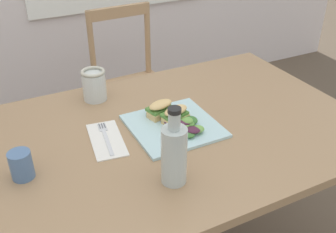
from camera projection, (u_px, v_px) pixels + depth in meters
dining_table at (164, 160)px, 1.34m from camera, size 1.34×0.86×0.74m
chair_wooden_far at (133, 87)px, 2.20m from camera, size 0.42×0.42×0.87m
plate_lunch at (173, 126)px, 1.30m from camera, size 0.28×0.28×0.01m
sandwich_half_front at (176, 114)px, 1.29m from camera, size 0.10×0.08×0.06m
sandwich_half_back at (160, 108)px, 1.33m from camera, size 0.10×0.08×0.06m
salad_mixed_greens at (185, 124)px, 1.27m from camera, size 0.12×0.14×0.04m
napkin_folded at (107, 140)px, 1.23m from camera, size 0.13×0.22×0.00m
fork_on_napkin at (105, 136)px, 1.24m from camera, size 0.05×0.19×0.00m
bottle_cold_brew at (174, 157)px, 1.02m from camera, size 0.07×0.07×0.23m
mason_jar_iced_tea at (94, 86)px, 1.44m from camera, size 0.09×0.09×0.12m
cup_extra_side at (21, 165)px, 1.06m from camera, size 0.06×0.06×0.08m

